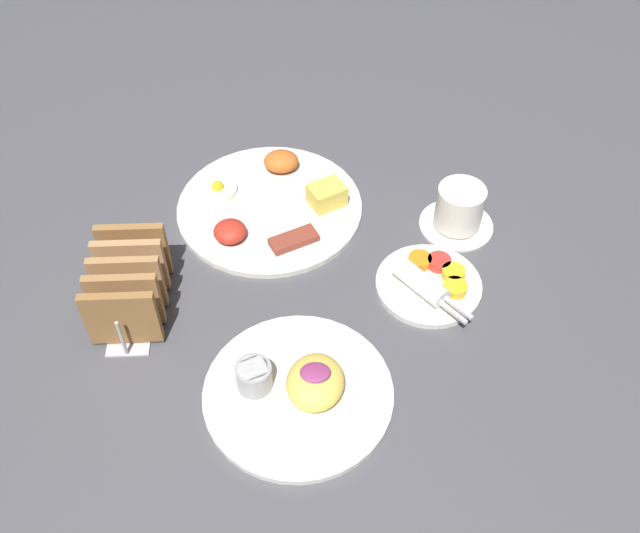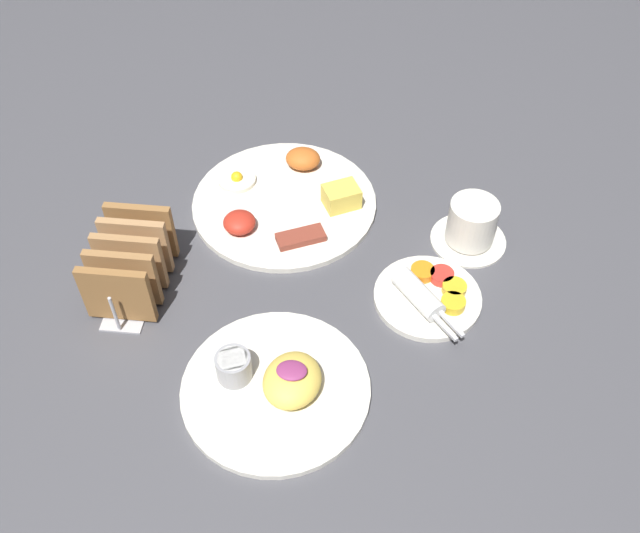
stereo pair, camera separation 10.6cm
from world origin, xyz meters
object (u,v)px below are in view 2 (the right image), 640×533
at_px(plate_breakfast, 286,200).
at_px(toast_rack, 131,263).
at_px(plate_condiments, 428,295).
at_px(plate_foreground, 276,384).
at_px(coffee_cup, 471,225).

bearing_deg(plate_breakfast, toast_rack, -135.02).
height_order(plate_condiments, plate_foreground, plate_foreground).
distance_m(plate_breakfast, coffee_cup, 0.31).
bearing_deg(coffee_cup, plate_foreground, -130.68).
relative_size(plate_breakfast, plate_foreground, 1.21).
distance_m(toast_rack, coffee_cup, 0.52).
bearing_deg(plate_condiments, plate_foreground, -138.27).
xyz_separation_m(plate_condiments, plate_foreground, (-0.20, -0.18, 0.00)).
height_order(plate_condiments, coffee_cup, coffee_cup).
xyz_separation_m(plate_condiments, toast_rack, (-0.44, -0.02, 0.04)).
bearing_deg(toast_rack, plate_foreground, -34.15).
distance_m(plate_condiments, plate_foreground, 0.27).
xyz_separation_m(plate_breakfast, plate_foreground, (0.04, -0.36, 0.00)).
bearing_deg(plate_condiments, coffee_cup, 63.66).
bearing_deg(coffee_cup, plate_condiments, -116.34).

